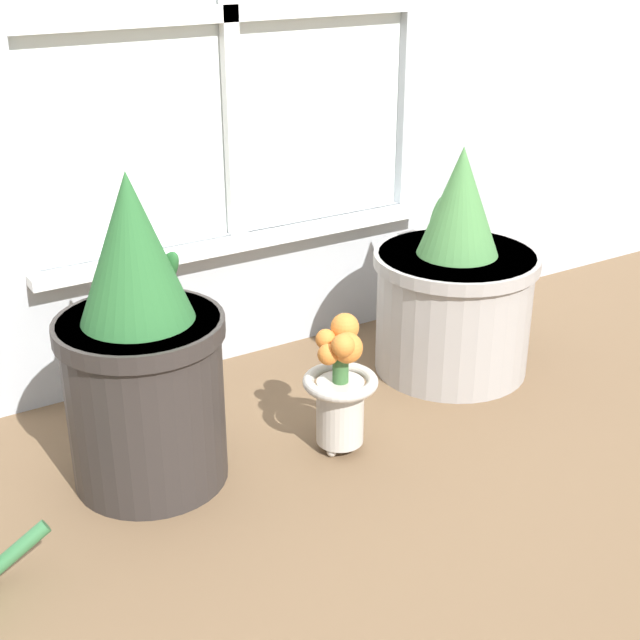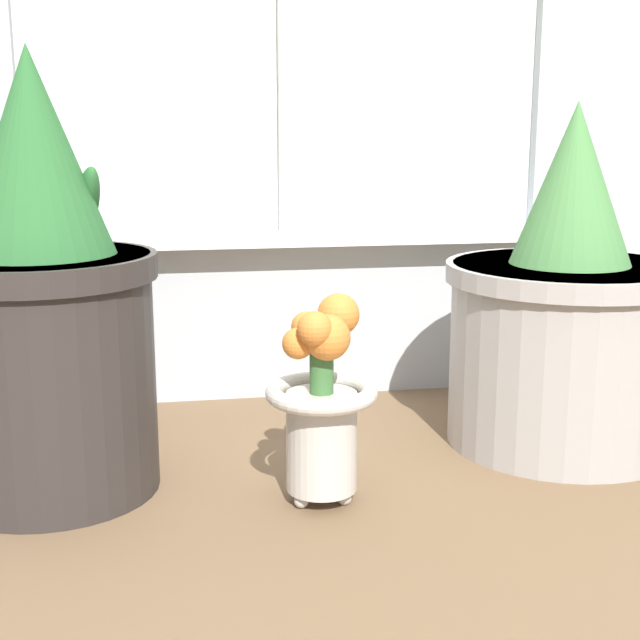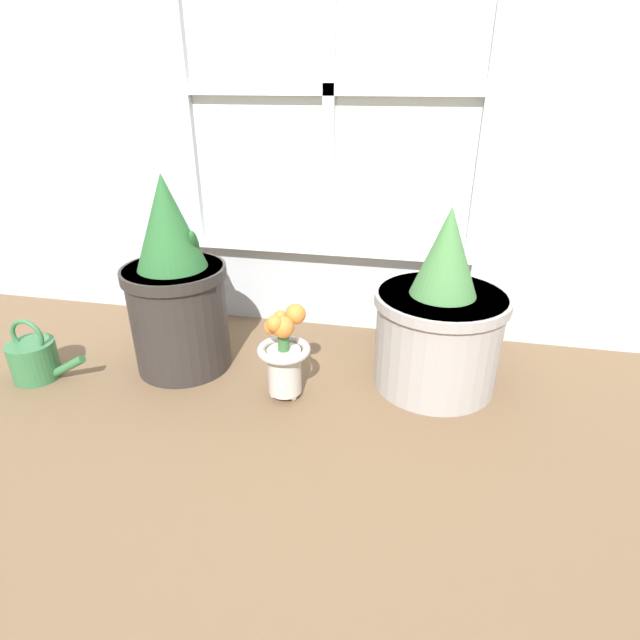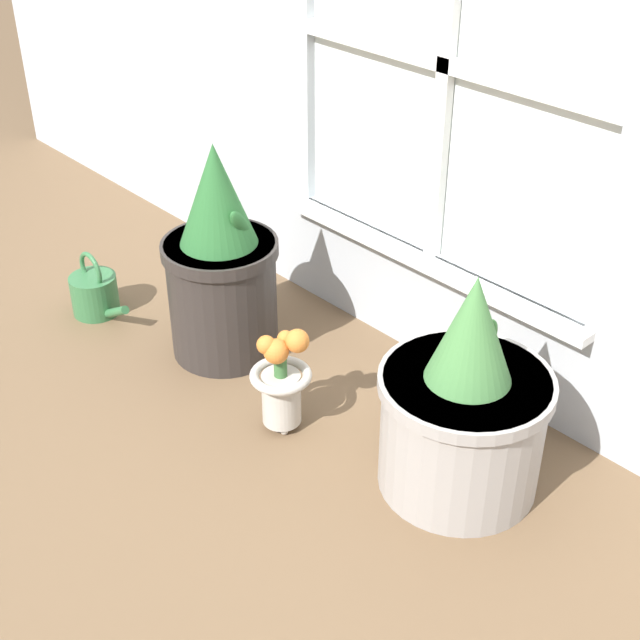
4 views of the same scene
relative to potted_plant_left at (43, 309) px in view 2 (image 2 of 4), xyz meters
The scene contains 4 objects.
ground_plane 0.53m from the potted_plant_left, 32.41° to the right, with size 10.00×10.00×0.00m, color brown.
potted_plant_left is the anchor object (origin of this frame).
potted_plant_right 0.78m from the potted_plant_left, ahead, with size 0.38×0.38×0.53m.
flower_vase 0.39m from the potted_plant_left, 16.30° to the right, with size 0.15×0.15×0.28m.
Camera 2 is at (-0.22, -0.97, 0.50)m, focal length 50.00 mm.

